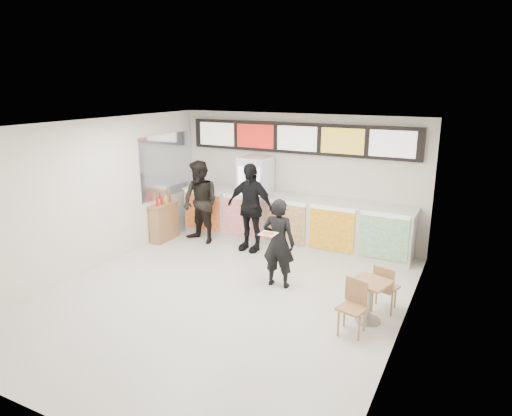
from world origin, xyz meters
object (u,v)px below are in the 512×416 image
Objects in this scene: service_counter at (291,221)px; condiment_ledge at (164,222)px; customer_left at (200,202)px; drinks_fridge at (255,198)px; customer_mid at (250,207)px; customer_main at (279,243)px; cafe_table at (370,293)px.

service_counter is 3.03m from condiment_ledge.
customer_left reaches higher than condiment_ledge.
service_counter is 1.03m from drinks_fridge.
service_counter is at bearing 52.95° from customer_mid.
customer_main is (1.61, -2.23, -0.16)m from drinks_fridge.
drinks_fridge reaches higher than customer_main.
customer_main is 3.69m from condiment_ledge.
drinks_fridge is at bearing 113.50° from customer_mid.
service_counter is 3.83× the size of cafe_table.
customer_mid is at bearing -71.47° from drinks_fridge.
customer_left reaches higher than service_counter.
customer_left is at bearing -140.78° from drinks_fridge.
customer_left is at bearing 18.11° from condiment_ledge.
customer_mid is (-0.68, -0.75, 0.42)m from service_counter.
service_counter is 2.15m from customer_left.
drinks_fridge reaches higher than service_counter.
customer_mid is at bearing 16.33° from customer_left.
cafe_table is (3.18, -2.04, -0.52)m from customer_mid.
customer_main is at bearing -72.96° from service_counter.
condiment_ledge is at bearing -21.65° from customer_main.
drinks_fridge is 2.76m from customer_main.
condiment_ledge is at bearing -165.87° from customer_mid.
customer_main is 1.16× the size of cafe_table.
customer_main is 1.94m from cafe_table.
drinks_fridge is 1.31m from customer_left.
customer_left is at bearing -172.29° from customer_mid.
customer_mid is at bearing 9.16° from condiment_ledge.
customer_main is at bearing -17.75° from condiment_ledge.
customer_left is (-1.95, -0.81, 0.40)m from service_counter.
customer_mid is 2.24m from condiment_ledge.
customer_left is at bearing 171.95° from cafe_table.
cafe_table is at bearing -39.25° from drinks_fridge.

